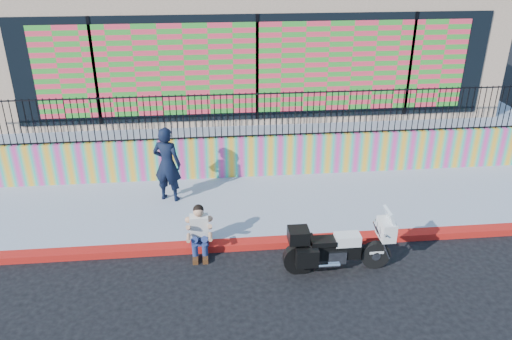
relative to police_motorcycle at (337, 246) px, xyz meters
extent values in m
plane|color=black|center=(-1.03, 0.97, -0.55)|extent=(90.00, 90.00, 0.00)
cube|color=#AF0C15|center=(-1.03, 0.97, -0.47)|extent=(16.00, 0.30, 0.15)
cube|color=#8990A4|center=(-1.03, 2.62, -0.47)|extent=(16.00, 3.00, 0.15)
cube|color=#DE3A94|center=(-1.03, 4.22, 0.15)|extent=(16.00, 0.20, 1.10)
cube|color=#8990A4|center=(-1.03, 9.32, 0.08)|extent=(16.00, 10.00, 1.25)
cube|color=tan|center=(-1.03, 9.12, 2.70)|extent=(14.00, 8.00, 4.00)
cube|color=black|center=(-1.03, 5.10, 2.30)|extent=(12.60, 0.04, 2.80)
cube|color=#FF3852|center=(-1.03, 5.07, 2.30)|extent=(11.48, 0.02, 2.40)
cylinder|color=black|center=(0.80, 0.00, -0.25)|extent=(0.59, 0.12, 0.59)
cylinder|color=black|center=(-0.72, 0.00, -0.25)|extent=(0.59, 0.12, 0.59)
cube|color=black|center=(0.04, 0.00, -0.10)|extent=(0.85, 0.25, 0.30)
cube|color=silver|center=(0.00, 0.00, -0.19)|extent=(0.36, 0.30, 0.27)
cube|color=silver|center=(0.20, 0.00, 0.15)|extent=(0.49, 0.29, 0.21)
cube|color=black|center=(-0.27, 0.00, 0.13)|extent=(0.49, 0.30, 0.11)
cube|color=silver|center=(0.96, 0.00, 0.32)|extent=(0.27, 0.46, 0.37)
cube|color=silver|center=(0.99, 0.00, 0.61)|extent=(0.16, 0.41, 0.30)
cube|color=black|center=(-0.76, 0.00, 0.30)|extent=(0.39, 0.37, 0.27)
cube|color=black|center=(-0.63, -0.27, -0.06)|extent=(0.43, 0.16, 0.36)
cube|color=black|center=(-0.63, 0.27, -0.06)|extent=(0.43, 0.16, 0.36)
cube|color=silver|center=(0.80, 0.00, -0.17)|extent=(0.29, 0.14, 0.05)
imported|color=black|center=(-3.40, 3.05, 0.54)|extent=(0.79, 0.65, 1.87)
cube|color=navy|center=(-2.65, 1.00, -0.31)|extent=(0.36, 0.28, 0.18)
cube|color=silver|center=(-2.65, 0.96, 0.04)|extent=(0.38, 0.27, 0.54)
sphere|color=tan|center=(-2.65, 0.92, 0.40)|extent=(0.21, 0.21, 0.21)
cube|color=#472814|center=(-2.75, 0.56, -0.50)|extent=(0.11, 0.26, 0.10)
cube|color=#472814|center=(-2.55, 0.56, -0.50)|extent=(0.11, 0.26, 0.10)
camera|label=1|loc=(-2.38, -7.95, 5.40)|focal=35.00mm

